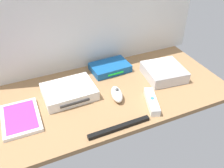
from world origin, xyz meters
The scene contains 9 objects.
ground_plane centered at (0.00, 0.00, -1.00)cm, with size 100.00×48.00×2.00cm, color #936D47.
back_wall centered at (0.00, 24.60, 32.00)cm, with size 110.00×1.20×64.00cm, color silver.
game_console centered at (-17.53, 4.59, 2.20)cm, with size 21.22×16.73×4.40cm.
mini_computer centered at (26.55, 0.63, 2.64)cm, with size 18.83×18.83×5.30cm.
game_case centered at (-38.08, -1.72, 0.76)cm, with size 13.98×19.27×1.56cm.
network_router centered at (5.97, 15.74, 1.70)cm, with size 18.47×12.91×3.40cm.
remote_wand centered at (11.06, -14.20, 1.51)cm, with size 8.26×15.16×3.40cm.
remote_nunchuk centered at (0.21, -4.81, 2.04)cm, with size 6.37×10.69×5.10cm.
sensor_bar centered at (-6.49, -21.02, 0.70)cm, with size 24.00×1.80×1.40cm, color black.
Camera 1 is at (-34.51, -77.17, 65.44)cm, focal length 39.83 mm.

